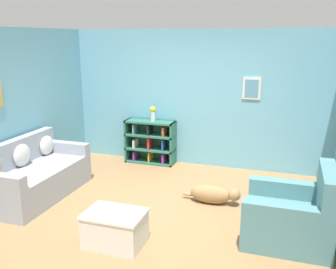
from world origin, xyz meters
TOP-DOWN VIEW (x-y plane):
  - ground_plane at (0.00, 0.00)m, footprint 14.00×14.00m
  - wall_back at (0.00, 2.25)m, footprint 5.60×0.13m
  - wall_left at (-2.55, -0.00)m, footprint 0.13×5.00m
  - couch at (-2.06, -0.10)m, footprint 0.88×1.81m
  - bookshelf at (-0.90, 2.03)m, footprint 0.99×0.35m
  - recliner_chair at (1.83, -0.24)m, footprint 1.02×0.95m
  - coffee_table at (-0.21, -1.01)m, footprint 0.71×0.51m
  - dog at (0.69, 0.51)m, footprint 0.91×0.25m
  - vase at (-0.84, 2.01)m, footprint 0.12×0.12m

SIDE VIEW (x-z plane):
  - ground_plane at x=0.00m, z-range 0.00..0.00m
  - dog at x=0.69m, z-range 0.00..0.29m
  - coffee_table at x=-0.21m, z-range 0.01..0.43m
  - recliner_chair at x=1.83m, z-range -0.15..0.81m
  - couch at x=-2.06m, z-range -0.11..0.78m
  - bookshelf at x=-0.90m, z-range 0.00..0.85m
  - vase at x=-0.84m, z-range 0.88..1.17m
  - wall_back at x=0.00m, z-range 0.00..2.60m
  - wall_left at x=-2.55m, z-range 0.00..2.60m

